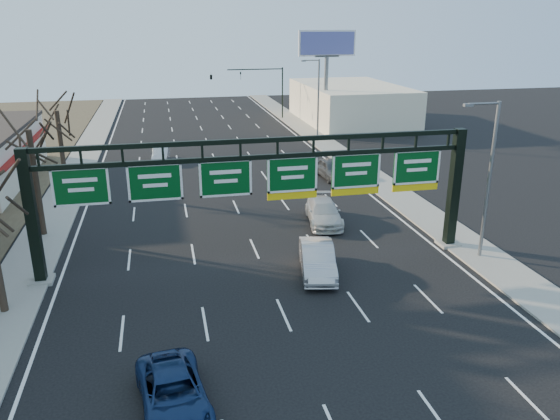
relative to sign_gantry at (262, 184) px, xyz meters
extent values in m
plane|color=black|center=(-0.16, -8.00, -4.63)|extent=(160.00, 160.00, 0.00)
cube|color=gray|center=(-12.96, 12.00, -4.57)|extent=(3.00, 120.00, 0.12)
cube|color=gray|center=(12.64, 12.00, -4.57)|extent=(3.00, 120.00, 0.12)
cube|color=white|center=(-0.16, 12.00, -4.62)|extent=(21.60, 120.00, 0.01)
cube|color=black|center=(-11.86, 0.00, -1.03)|extent=(0.55, 0.55, 7.20)
cube|color=gray|center=(-11.86, 0.00, -4.53)|extent=(1.20, 1.20, 0.20)
cube|color=black|center=(11.54, 0.00, -1.03)|extent=(0.55, 0.55, 7.20)
cube|color=gray|center=(11.54, 0.00, -4.53)|extent=(1.20, 1.20, 0.20)
cube|color=black|center=(-0.16, 0.00, 2.42)|extent=(23.40, 0.25, 0.25)
cube|color=black|center=(-0.16, 0.00, 1.52)|extent=(23.40, 0.25, 0.25)
cube|color=#044115|center=(-9.33, 0.00, 0.47)|extent=(2.80, 0.10, 2.00)
cube|color=#044115|center=(-5.66, 0.00, 0.47)|extent=(2.80, 0.10, 2.00)
cube|color=#044115|center=(-1.99, 0.00, 0.47)|extent=(2.80, 0.10, 2.00)
cube|color=#044115|center=(1.67, 0.00, 0.47)|extent=(2.80, 0.10, 2.00)
cube|color=yellow|center=(1.67, 0.00, -0.75)|extent=(2.80, 0.10, 0.40)
cube|color=#044115|center=(5.34, 0.00, 0.47)|extent=(2.80, 0.10, 2.00)
cube|color=yellow|center=(5.34, 0.00, -0.75)|extent=(2.80, 0.10, 0.40)
cube|color=#044115|center=(9.01, 0.00, 0.47)|extent=(2.80, 0.10, 2.00)
cube|color=yellow|center=(9.01, 0.00, -0.75)|extent=(2.80, 0.10, 0.40)
cube|color=maroon|center=(-16.56, 21.00, -1.63)|extent=(1.20, 18.00, 0.40)
cube|color=beige|center=(19.84, 42.00, -2.13)|extent=(12.00, 20.00, 5.00)
cylinder|color=black|center=(-12.96, 7.00, -1.09)|extent=(0.36, 0.36, 6.84)
cylinder|color=black|center=(-12.96, 17.00, -1.28)|extent=(0.36, 0.36, 6.46)
cylinder|color=slate|center=(12.44, -2.00, -0.01)|extent=(0.20, 0.20, 9.00)
cylinder|color=slate|center=(11.54, -2.00, 4.39)|extent=(1.80, 0.12, 0.12)
cube|color=slate|center=(10.64, -2.00, 4.34)|extent=(0.50, 0.22, 0.15)
cylinder|color=slate|center=(12.44, 32.00, -0.01)|extent=(0.20, 0.20, 9.00)
cylinder|color=slate|center=(11.54, 32.00, 4.39)|extent=(1.80, 0.12, 0.12)
cube|color=slate|center=(10.64, 32.00, 4.34)|extent=(0.50, 0.22, 0.15)
cylinder|color=slate|center=(14.84, 37.00, -0.13)|extent=(0.50, 0.50, 9.00)
cube|color=slate|center=(14.84, 37.00, 4.37)|extent=(3.00, 0.30, 0.20)
cube|color=white|center=(14.84, 37.00, 5.87)|extent=(7.00, 0.30, 3.00)
cube|color=#5256A4|center=(14.84, 36.80, 5.87)|extent=(6.60, 0.05, 2.60)
cylinder|color=black|center=(11.64, 47.00, -1.13)|extent=(0.18, 0.18, 7.00)
cylinder|color=black|center=(7.84, 47.00, 2.17)|extent=(7.60, 0.14, 0.14)
imported|color=black|center=(5.84, 47.00, 1.37)|extent=(0.20, 0.20, 1.00)
imported|color=black|center=(1.84, 47.00, 1.37)|extent=(0.54, 0.54, 1.62)
imported|color=navy|center=(-5.39, -11.60, -3.95)|extent=(2.84, 5.15, 1.36)
imported|color=#A6A6AB|center=(2.61, -2.05, -3.81)|extent=(2.64, 5.21, 1.64)
imported|color=silver|center=(5.20, 5.43, -3.87)|extent=(2.86, 5.50, 1.52)
imported|color=#44474A|center=(9.09, 16.08, -3.81)|extent=(2.32, 4.94, 1.63)
imported|color=#AAABAF|center=(-5.37, 25.21, -3.95)|extent=(1.86, 4.24, 1.36)
camera|label=1|loc=(-5.15, -27.95, 8.39)|focal=35.00mm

